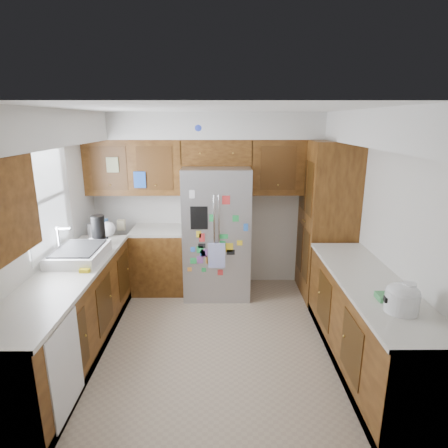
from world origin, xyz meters
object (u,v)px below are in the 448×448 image
(pantry, at_px, (327,221))
(rice_cooker, at_px, (402,297))
(paper_towel, at_px, (408,297))
(fridge, at_px, (217,232))

(pantry, height_order, rice_cooker, pantry)
(paper_towel, bearing_deg, pantry, 91.22)
(pantry, bearing_deg, fridge, 177.94)
(pantry, xyz_separation_m, paper_towel, (0.05, -2.22, -0.03))
(fridge, height_order, paper_towel, fridge)
(pantry, relative_size, paper_towel, 8.94)
(fridge, bearing_deg, pantry, -2.06)
(pantry, distance_m, rice_cooker, 2.23)
(pantry, height_order, paper_towel, pantry)
(paper_towel, bearing_deg, fridge, 124.25)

